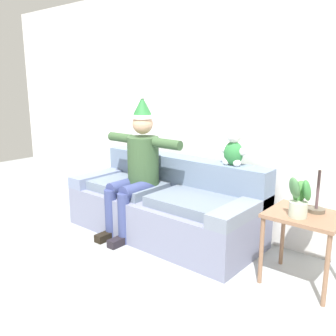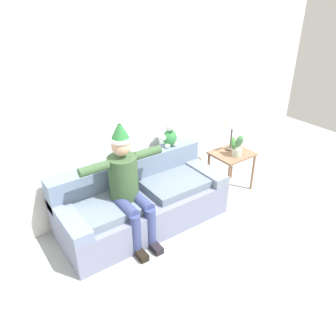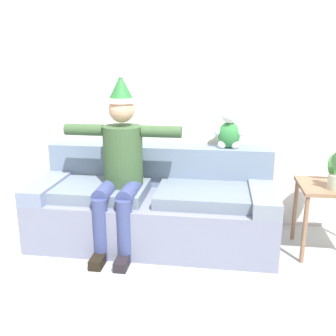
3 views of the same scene
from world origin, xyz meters
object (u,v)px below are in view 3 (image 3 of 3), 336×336
side_table (334,196)px  person_seated (120,162)px  couch (154,205)px  teddy_bear (229,130)px

side_table → person_seated: bearing=-177.1°
side_table → couch: bearing=177.2°
teddy_bear → couch: bearing=-157.2°
couch → teddy_bear: bearing=22.8°
person_seated → side_table: person_seated is taller
person_seated → side_table: (1.78, 0.09, -0.25)m
teddy_bear → side_table: (0.87, -0.35, -0.47)m
couch → person_seated: (-0.26, -0.16, 0.44)m
couch → person_seated: 0.54m
teddy_bear → side_table: teddy_bear is taller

